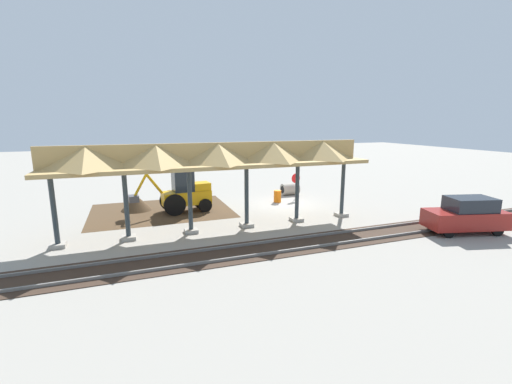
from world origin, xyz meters
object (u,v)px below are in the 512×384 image
object	(u,v)px
stop_sign	(296,181)
traffic_barrel	(277,196)
concrete_pipe	(290,189)
distant_parked_car	(466,215)
backhoe	(184,193)

from	to	relation	value
stop_sign	traffic_barrel	size ratio (longest dim) A/B	2.26
stop_sign	concrete_pipe	bearing A→B (deg)	-100.15
concrete_pipe	traffic_barrel	world-z (taller)	concrete_pipe
concrete_pipe	distant_parked_car	size ratio (longest dim) A/B	0.32
backhoe	distant_parked_car	size ratio (longest dim) A/B	1.19
concrete_pipe	traffic_barrel	size ratio (longest dim) A/B	1.59
concrete_pipe	backhoe	bearing A→B (deg)	14.99
traffic_barrel	backhoe	bearing A→B (deg)	2.98
stop_sign	traffic_barrel	xyz separation A→B (m)	(1.77, 0.51, -1.00)
backhoe	concrete_pipe	xyz separation A→B (m)	(-9.09, -2.44, -0.78)
concrete_pipe	distant_parked_car	xyz separation A→B (m)	(-4.71, 12.30, 0.50)
stop_sign	concrete_pipe	size ratio (longest dim) A/B	1.43
distant_parked_car	traffic_barrel	world-z (taller)	distant_parked_car
stop_sign	traffic_barrel	bearing A→B (deg)	16.03
backhoe	distant_parked_car	xyz separation A→B (m)	(-13.80, 9.86, -0.28)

